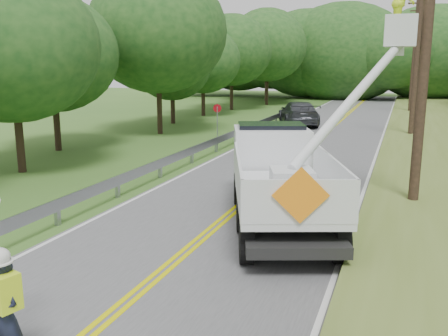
% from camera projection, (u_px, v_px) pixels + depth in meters
% --- Properties ---
extents(ground, '(140.00, 140.00, 0.00)m').
position_uv_depth(ground, '(102.00, 324.00, 8.28)').
color(ground, '#385D23').
rests_on(ground, ground).
extents(road, '(7.20, 96.00, 0.03)m').
position_uv_depth(road, '(288.00, 165.00, 21.12)').
color(road, '#515153').
rests_on(road, ground).
extents(guardrail, '(0.18, 48.00, 0.77)m').
position_uv_depth(guardrail, '(210.00, 144.00, 23.19)').
color(guardrail, gray).
rests_on(guardrail, ground).
extents(utility_poles, '(1.60, 43.30, 10.00)m').
position_uv_depth(utility_poles, '(421.00, 41.00, 21.08)').
color(utility_poles, black).
rests_on(utility_poles, ground).
extents(treeline_left, '(10.01, 54.39, 10.46)m').
position_uv_depth(treeline_left, '(203.00, 46.00, 37.75)').
color(treeline_left, '#332319').
rests_on(treeline_left, ground).
extents(treeline_horizon, '(58.13, 15.63, 12.61)m').
position_uv_depth(treeline_horizon, '(384.00, 53.00, 57.96)').
color(treeline_horizon, '#184418').
rests_on(treeline_horizon, ground).
extents(flagger, '(1.12, 0.57, 2.81)m').
position_uv_depth(flagger, '(3.00, 306.00, 6.80)').
color(flagger, '#191E33').
rests_on(flagger, road).
extents(bucket_truck, '(5.48, 7.37, 6.85)m').
position_uv_depth(bucket_truck, '(286.00, 161.00, 14.05)').
color(bucket_truck, black).
rests_on(bucket_truck, road).
extents(suv_silver, '(4.09, 5.86, 1.49)m').
position_uv_depth(suv_silver, '(272.00, 136.00, 24.52)').
color(suv_silver, '#AAAEB2').
rests_on(suv_silver, road).
extents(suv_darkgrey, '(4.21, 6.19, 1.66)m').
position_uv_depth(suv_darkgrey, '(298.00, 113.00, 34.60)').
color(suv_darkgrey, '#3A3D43').
rests_on(suv_darkgrey, road).
extents(stop_sign_permanent, '(0.46, 0.12, 2.19)m').
position_uv_depth(stop_sign_permanent, '(217.00, 118.00, 26.31)').
color(stop_sign_permanent, gray).
rests_on(stop_sign_permanent, ground).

